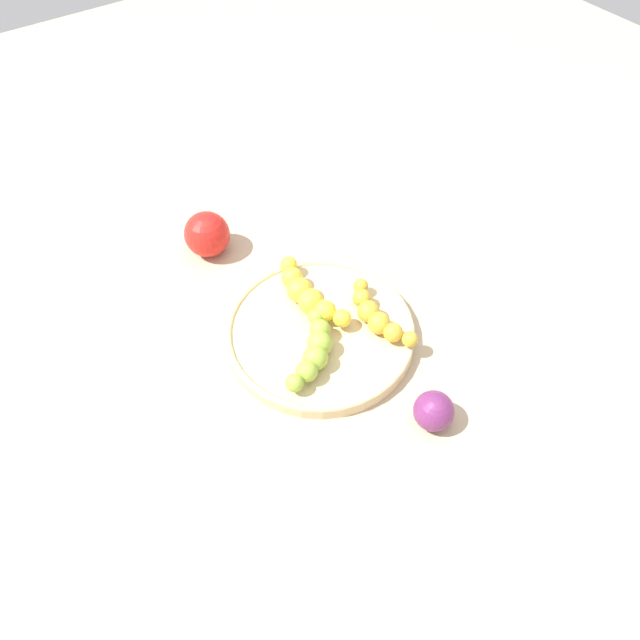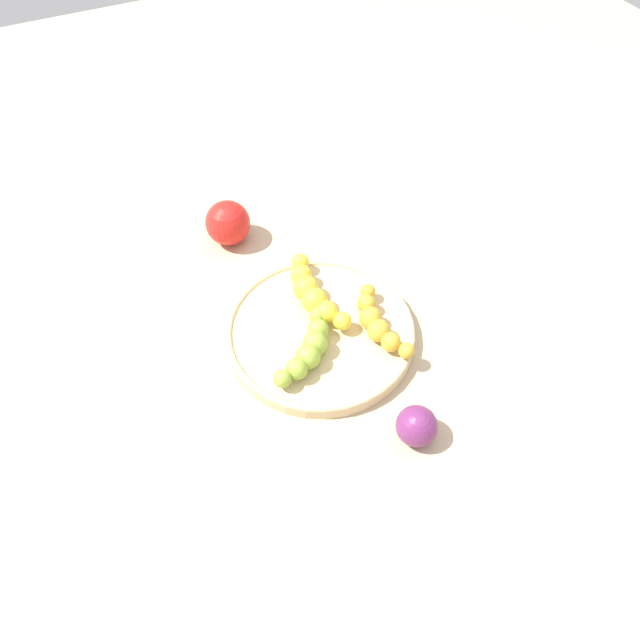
% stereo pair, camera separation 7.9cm
% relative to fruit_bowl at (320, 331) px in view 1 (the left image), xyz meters
% --- Properties ---
extents(ground_plane, '(2.40, 2.40, 0.00)m').
position_rel_fruit_bowl_xyz_m(ground_plane, '(0.00, 0.00, -0.01)').
color(ground_plane, tan).
extents(fruit_bowl, '(0.27, 0.27, 0.02)m').
position_rel_fruit_bowl_xyz_m(fruit_bowl, '(0.00, 0.00, 0.00)').
color(fruit_bowl, '#D1B784').
rests_on(fruit_bowl, ground_plane).
extents(banana_yellow, '(0.15, 0.05, 0.04)m').
position_rel_fruit_bowl_xyz_m(banana_yellow, '(0.05, -0.01, 0.03)').
color(banana_yellow, yellow).
rests_on(banana_yellow, fruit_bowl).
extents(banana_green, '(0.10, 0.11, 0.03)m').
position_rel_fruit_bowl_xyz_m(banana_green, '(-0.04, 0.03, 0.02)').
color(banana_green, '#8CAD38').
rests_on(banana_green, fruit_bowl).
extents(banana_spotted, '(0.14, 0.05, 0.03)m').
position_rel_fruit_bowl_xyz_m(banana_spotted, '(-0.04, -0.07, 0.02)').
color(banana_spotted, gold).
rests_on(banana_spotted, fruit_bowl).
extents(apple_red, '(0.07, 0.07, 0.07)m').
position_rel_fruit_bowl_xyz_m(apple_red, '(0.24, 0.05, 0.02)').
color(apple_red, red).
rests_on(apple_red, ground_plane).
extents(plum_purple, '(0.05, 0.05, 0.05)m').
position_rel_fruit_bowl_xyz_m(plum_purple, '(-0.19, -0.04, 0.01)').
color(plum_purple, '#662659').
rests_on(plum_purple, ground_plane).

